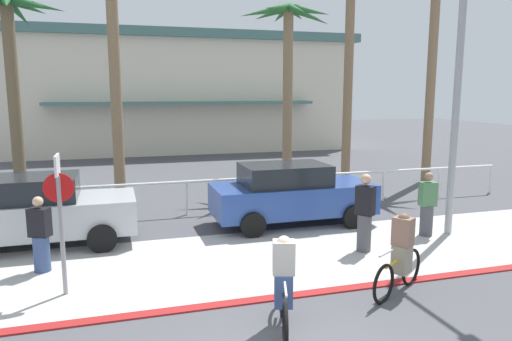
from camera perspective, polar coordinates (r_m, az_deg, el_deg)
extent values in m
plane|color=#4C4C51|center=(15.95, -8.99, -3.91)|extent=(80.00, 80.00, 0.00)
cube|color=beige|center=(10.46, -4.67, -10.94)|extent=(44.00, 4.00, 0.02)
cube|color=maroon|center=(8.65, -1.83, -15.37)|extent=(44.00, 0.24, 0.03)
cube|color=beige|center=(33.09, -9.93, 8.69)|extent=(21.15, 10.92, 6.61)
cube|color=#47706B|center=(33.25, -10.10, 14.82)|extent=(21.75, 11.52, 0.50)
cube|color=#47706B|center=(27.19, -8.42, 7.95)|extent=(14.81, 1.20, 0.16)
cylinder|color=white|center=(14.29, -8.29, -1.34)|extent=(22.02, 0.08, 0.08)
cylinder|color=white|center=(14.46, -25.83, -4.10)|extent=(0.08, 0.08, 1.00)
cylinder|color=white|center=(14.26, -17.05, -3.74)|extent=(0.08, 0.08, 1.00)
cylinder|color=white|center=(14.39, -8.25, -3.30)|extent=(0.08, 0.08, 1.00)
cylinder|color=white|center=(14.86, 0.19, -2.80)|extent=(0.08, 0.08, 1.00)
cylinder|color=white|center=(15.62, 7.96, -2.29)|extent=(0.08, 0.08, 1.00)
cylinder|color=white|center=(16.64, 14.88, -1.79)|extent=(0.08, 0.08, 1.00)
cylinder|color=white|center=(17.88, 20.93, -1.34)|extent=(0.08, 0.08, 1.00)
cylinder|color=white|center=(19.29, 26.13, -0.94)|extent=(0.08, 0.08, 1.00)
cylinder|color=gray|center=(9.24, -22.08, -7.27)|extent=(0.08, 0.08, 2.20)
cube|color=white|center=(8.97, -22.58, 0.60)|extent=(0.04, 0.56, 0.36)
cylinder|color=red|center=(9.03, -22.42, -1.90)|extent=(0.52, 0.03, 0.52)
cylinder|color=#9EA0A5|center=(12.93, 22.85, 9.17)|extent=(0.18, 0.18, 7.50)
cylinder|color=brown|center=(16.03, -26.76, 6.60)|extent=(0.36, 0.36, 6.27)
cone|color=#235B2D|center=(16.10, -24.69, 17.45)|extent=(1.64, 0.32, 0.61)
cone|color=#235B2D|center=(16.54, -25.59, 17.18)|extent=(1.22, 1.10, 0.59)
cone|color=#235B2D|center=(17.05, -26.41, 16.44)|extent=(0.65, 1.95, 0.83)
cone|color=#235B2D|center=(15.38, -27.59, 17.34)|extent=(0.62, 1.77, 0.77)
cone|color=#235B2D|center=(15.55, -25.42, 17.48)|extent=(1.60, 1.42, 0.73)
cylinder|color=#846B4C|center=(16.02, -16.47, 12.09)|extent=(0.36, 0.36, 8.99)
cylinder|color=#846B4C|center=(17.82, 3.77, 8.30)|extent=(0.36, 0.36, 6.60)
cone|color=#2D6B33|center=(18.30, 6.32, 17.81)|extent=(1.68, 0.32, 0.84)
cone|color=#2D6B33|center=(18.59, 4.71, 18.12)|extent=(1.14, 1.14, 0.59)
cone|color=#2D6B33|center=(18.76, 3.01, 18.01)|extent=(0.32, 1.62, 0.62)
cone|color=#2D6B33|center=(18.33, 1.83, 18.17)|extent=(1.25, 1.25, 0.65)
cone|color=#2D6B33|center=(17.74, 1.02, 18.37)|extent=(1.86, 0.32, 0.71)
cone|color=#2D6B33|center=(17.22, 2.55, 18.80)|extent=(1.56, 1.56, 0.62)
cone|color=#2D6B33|center=(17.32, 4.82, 18.55)|extent=(0.32, 1.62, 0.71)
cone|color=#2D6B33|center=(17.72, 6.28, 18.36)|extent=(1.37, 1.37, 0.69)
cylinder|color=#846B4C|center=(19.73, 10.99, 13.16)|extent=(0.36, 0.36, 9.98)
cylinder|color=#846B4C|center=(20.47, 20.17, 11.43)|extent=(0.36, 0.36, 9.13)
cube|color=#B2B7BC|center=(12.45, -24.36, -4.97)|extent=(4.40, 1.80, 0.80)
cube|color=#1E2328|center=(12.35, -25.72, -1.95)|extent=(2.29, 1.58, 0.56)
cylinder|color=black|center=(13.30, -17.69, -5.47)|extent=(0.66, 0.22, 0.66)
cylinder|color=black|center=(11.56, -17.83, -7.70)|extent=(0.66, 0.22, 0.66)
cube|color=#284793|center=(13.25, 4.39, -3.31)|extent=(4.40, 1.80, 0.80)
cube|color=#1E2328|center=(13.03, 3.40, -0.47)|extent=(2.29, 1.58, 0.56)
cylinder|color=black|center=(14.69, 8.26, -3.72)|extent=(0.66, 0.22, 0.66)
cylinder|color=black|center=(13.12, 11.56, -5.40)|extent=(0.66, 0.22, 0.66)
cylinder|color=black|center=(13.77, -2.48, -4.52)|extent=(0.66, 0.22, 0.66)
cylinder|color=black|center=(12.09, -0.38, -6.49)|extent=(0.66, 0.22, 0.66)
torus|color=black|center=(7.17, 3.51, -18.11)|extent=(0.27, 0.71, 0.72)
torus|color=black|center=(8.16, 3.13, -14.54)|extent=(0.27, 0.71, 0.72)
cylinder|color=black|center=(7.79, 3.24, -14.53)|extent=(0.25, 0.67, 0.35)
cylinder|color=black|center=(7.26, 3.44, -15.20)|extent=(0.16, 0.38, 0.07)
cylinder|color=black|center=(7.68, 3.28, -14.34)|extent=(0.05, 0.05, 0.44)
cylinder|color=silver|center=(6.98, 3.53, -13.91)|extent=(0.18, 0.49, 0.04)
cube|color=#384C7A|center=(7.66, 3.28, -13.93)|extent=(0.36, 0.39, 0.52)
cube|color=#B7B2A8|center=(7.46, 3.32, -10.26)|extent=(0.40, 0.35, 0.52)
sphere|color=beige|center=(7.39, 3.34, -8.58)|extent=(0.22, 0.22, 0.22)
torus|color=black|center=(8.84, 14.93, -12.92)|extent=(0.65, 0.43, 0.72)
torus|color=black|center=(9.77, 17.96, -10.88)|extent=(0.65, 0.43, 0.72)
cylinder|color=gold|center=(9.43, 17.15, -10.61)|extent=(0.62, 0.40, 0.35)
cylinder|color=gold|center=(8.94, 15.73, -10.72)|extent=(0.35, 0.24, 0.07)
cylinder|color=gold|center=(9.33, 16.92, -10.37)|extent=(0.05, 0.05, 0.44)
cylinder|color=silver|center=(8.69, 15.24, -9.46)|extent=(0.45, 0.29, 0.04)
cube|color=gray|center=(9.31, 16.94, -10.02)|extent=(0.42, 0.41, 0.52)
cube|color=#93705B|center=(9.15, 17.09, -6.94)|extent=(0.40, 0.43, 0.52)
sphere|color=brown|center=(9.09, 17.16, -5.55)|extent=(0.22, 0.22, 0.22)
cylinder|color=#4C4C51|center=(12.95, 19.59, -5.67)|extent=(0.35, 0.35, 0.79)
cube|color=#4C7F51|center=(12.79, 19.77, -2.64)|extent=(0.43, 0.30, 0.61)
sphere|color=#9E7556|center=(12.71, 19.88, -0.69)|extent=(0.22, 0.22, 0.22)
cylinder|color=#4C4C51|center=(11.31, 12.73, -7.30)|extent=(0.45, 0.45, 0.87)
cube|color=black|center=(11.11, 12.87, -3.48)|extent=(0.45, 0.48, 0.67)
sphere|color=#D6A884|center=(11.02, 12.96, -1.02)|extent=(0.24, 0.24, 0.24)
cylinder|color=#384C7A|center=(10.78, -24.12, -9.07)|extent=(0.43, 0.43, 0.75)
cube|color=black|center=(10.60, -24.36, -5.63)|extent=(0.47, 0.41, 0.58)
sphere|color=#D6A884|center=(10.50, -24.52, -3.39)|extent=(0.21, 0.21, 0.21)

